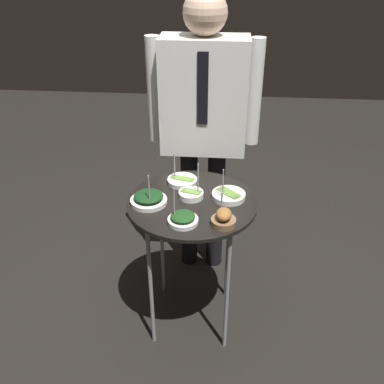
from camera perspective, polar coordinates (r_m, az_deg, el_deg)
The scene contains 9 objects.
ground_plane at distance 2.53m, azimuth 0.00°, elevation -16.19°, with size 8.00×8.00×0.00m, color black.
serving_cart at distance 2.08m, azimuth 0.00°, elevation -2.75°, with size 0.62×0.62×0.77m.
bowl_asparagus_front_left at distance 2.19m, azimuth -1.32°, elevation 1.56°, with size 0.15×0.15×0.15m.
bowl_spinach_center at distance 1.88m, azimuth -1.23°, elevation -3.55°, with size 0.14×0.14×0.17m.
bowl_asparagus_front_center at distance 2.06m, azimuth -0.11°, elevation -0.27°, with size 0.12×0.12×0.18m.
bowl_spinach_near_rim at distance 2.02m, azimuth -5.80°, elevation -0.87°, with size 0.17×0.17×0.17m.
bowl_asparagus_back_left at distance 2.06m, azimuth 4.89°, elevation -0.43°, with size 0.16×0.16×0.17m.
bowl_roast_front_right at distance 1.86m, azimuth 4.23°, elevation -3.53°, with size 0.11×0.11×0.15m.
waiter_figure at distance 2.36m, azimuth 1.57°, elevation 10.83°, with size 0.61×0.23×1.66m.
Camera 1 is at (0.15, -1.73, 1.85)m, focal length 40.00 mm.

